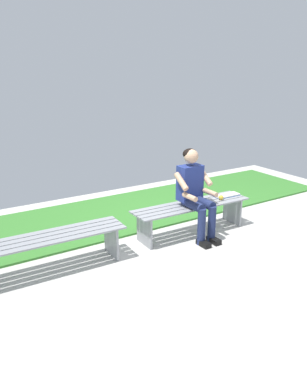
{
  "coord_description": "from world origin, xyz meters",
  "views": [
    {
      "loc": [
        3.1,
        3.95,
        2.23
      ],
      "look_at": [
        0.74,
        0.15,
        0.79
      ],
      "focal_mm": 34.65,
      "sensor_mm": 36.0,
      "label": 1
    }
  ],
  "objects_px": {
    "bench_far": "(45,245)",
    "book_open": "(227,195)",
    "person_seated": "(195,190)",
    "bench_near": "(192,211)",
    "apple": "(221,197)"
  },
  "relations": [
    {
      "from": "bench_near",
      "to": "book_open",
      "type": "relative_size",
      "value": 4.36
    },
    {
      "from": "bench_far",
      "to": "book_open",
      "type": "bearing_deg",
      "value": -179.77
    },
    {
      "from": "bench_near",
      "to": "bench_far",
      "type": "distance_m",
      "value": 2.12
    },
    {
      "from": "person_seated",
      "to": "book_open",
      "type": "bearing_deg",
      "value": -171.15
    },
    {
      "from": "bench_far",
      "to": "book_open",
      "type": "xyz_separation_m",
      "value": [
        -2.8,
        -0.01,
        0.11
      ]
    },
    {
      "from": "bench_near",
      "to": "book_open",
      "type": "bearing_deg",
      "value": -179.07
    },
    {
      "from": "bench_far",
      "to": "book_open",
      "type": "relative_size",
      "value": 4.57
    },
    {
      "from": "book_open",
      "to": "apple",
      "type": "bearing_deg",
      "value": 24.79
    },
    {
      "from": "bench_near",
      "to": "apple",
      "type": "height_order",
      "value": "apple"
    },
    {
      "from": "bench_near",
      "to": "person_seated",
      "type": "xyz_separation_m",
      "value": [
        0.03,
        0.1,
        0.34
      ]
    },
    {
      "from": "book_open",
      "to": "person_seated",
      "type": "bearing_deg",
      "value": 10.27
    },
    {
      "from": "person_seated",
      "to": "book_open",
      "type": "relative_size",
      "value": 3.01
    },
    {
      "from": "person_seated",
      "to": "book_open",
      "type": "xyz_separation_m",
      "value": [
        -0.71,
        -0.11,
        -0.23
      ]
    },
    {
      "from": "apple",
      "to": "book_open",
      "type": "bearing_deg",
      "value": -156.63
    },
    {
      "from": "bench_far",
      "to": "book_open",
      "type": "distance_m",
      "value": 2.8
    }
  ]
}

